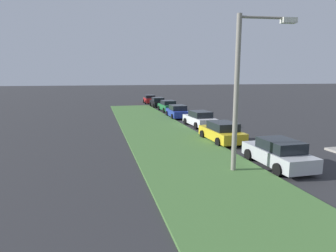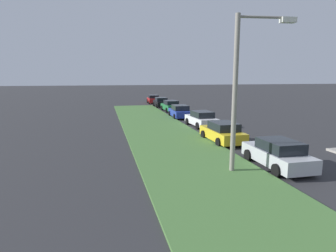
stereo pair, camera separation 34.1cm
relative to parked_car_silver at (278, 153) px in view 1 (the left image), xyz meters
name	(u,v)px [view 1 (the left image)]	position (x,y,z in m)	size (l,w,h in m)	color
grass_median	(189,159)	(2.31, 4.12, -0.66)	(60.00, 6.00, 0.12)	#477238
parked_car_silver	(278,153)	(0.00, 0.00, 0.00)	(4.30, 2.02, 1.47)	#B2B5BA
parked_car_yellow	(222,132)	(5.98, 0.45, 0.00)	(4.36, 2.14, 1.47)	gold
parked_car_white	(200,119)	(12.48, -0.26, 0.00)	(4.39, 2.21, 1.47)	silver
parked_car_blue	(177,112)	(18.41, 0.24, 0.00)	(4.35, 2.11, 1.47)	#23389E
parked_car_green	(168,106)	(24.77, -0.22, 0.00)	(4.35, 2.12, 1.47)	#1E6B38
parked_car_black	(158,102)	(30.49, -0.01, 0.00)	(4.32, 2.06, 1.47)	black
parked_car_red	(150,99)	(36.55, 0.12, 0.00)	(4.38, 2.17, 1.47)	red
streetlight	(244,83)	(-0.28, 2.33, 3.67)	(0.60, 2.87, 7.50)	gray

